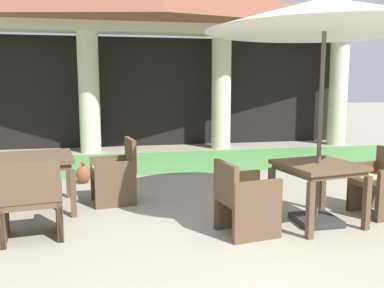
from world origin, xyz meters
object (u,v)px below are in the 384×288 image
patio_umbrella_near_foreground (325,16)px  patio_chair_mid_left_south (31,201)px  patio_table_mid_left (32,163)px  patio_chair_mid_left_east (115,174)px  patio_table_near_foreground (318,172)px  patio_chair_near_foreground_west (244,200)px  patio_chair_near_foreground_east (380,184)px  terracotta_urn (83,174)px

patio_umbrella_near_foreground → patio_chair_mid_left_south: (-3.30, 0.16, -2.02)m
patio_table_mid_left → patio_chair_mid_left_east: bearing=8.4°
patio_table_near_foreground → patio_chair_near_foreground_west: bearing=-170.4°
patio_chair_near_foreground_west → patio_chair_near_foreground_east: 1.99m
patio_chair_near_foreground_east → patio_table_mid_left: 4.57m
patio_umbrella_near_foreground → patio_chair_mid_left_east: 3.43m
patio_chair_near_foreground_west → patio_table_near_foreground: bearing=90.0°
patio_chair_near_foreground_west → patio_table_mid_left: bearing=-129.3°
patio_chair_near_foreground_east → patio_table_mid_left: (-4.44, 1.08, 0.24)m
patio_chair_near_foreground_east → patio_chair_mid_left_east: size_ratio=0.94×
terracotta_urn → patio_chair_mid_left_east: bearing=-67.8°
patio_umbrella_near_foreground → patio_chair_mid_left_south: bearing=177.2°
patio_chair_mid_left_east → terracotta_urn: 1.40m
patio_table_mid_left → terracotta_urn: 1.61m
patio_chair_mid_left_south → patio_chair_mid_left_east: patio_chair_mid_left_east is taller
patio_umbrella_near_foreground → patio_chair_mid_left_east: size_ratio=3.01×
patio_table_mid_left → patio_chair_near_foreground_east: bearing=-13.7°
patio_table_near_foreground → patio_chair_near_foreground_east: 1.02m
patio_chair_near_foreground_west → patio_chair_mid_left_south: bearing=-107.6°
patio_chair_near_foreground_east → patio_table_mid_left: size_ratio=0.73×
terracotta_urn → patio_table_near_foreground: bearing=-42.8°
patio_chair_near_foreground_east → patio_chair_mid_left_south: bearing=80.5°
patio_chair_near_foreground_east → patio_chair_mid_left_east: patio_chair_mid_left_east is taller
patio_chair_near_foreground_west → patio_chair_near_foreground_east: bearing=90.0°
patio_table_mid_left → patio_table_near_foreground: bearing=-19.8°
patio_chair_mid_left_east → terracotta_urn: size_ratio=2.39×
terracotta_urn → patio_chair_mid_left_south: bearing=-99.2°
patio_chair_near_foreground_east → patio_chair_mid_left_south: (-4.28, -0.01, 0.02)m
patio_table_mid_left → terracotta_urn: bearing=68.3°
patio_table_mid_left → terracotta_urn: patio_table_mid_left is taller
patio_table_near_foreground → patio_chair_near_foreground_east: (0.98, 0.17, -0.24)m
patio_table_mid_left → patio_chair_mid_left_east: size_ratio=1.29×
patio_umbrella_near_foreground → patio_chair_mid_left_south: patio_umbrella_near_foreground is taller
patio_umbrella_near_foreground → patio_chair_near_foreground_east: patio_umbrella_near_foreground is taller
patio_table_near_foreground → patio_table_mid_left: size_ratio=0.84×
patio_chair_near_foreground_west → patio_chair_mid_left_east: (-1.39, 1.57, 0.01)m
patio_table_near_foreground → patio_umbrella_near_foreground: size_ratio=0.36×
patio_umbrella_near_foreground → patio_chair_near_foreground_west: (-0.98, -0.17, -2.05)m
patio_chair_mid_left_east → terracotta_urn: bearing=13.9°
patio_table_near_foreground → patio_chair_near_foreground_east: size_ratio=1.15×
patio_chair_near_foreground_east → patio_table_mid_left: patio_chair_near_foreground_east is taller
patio_chair_mid_left_east → terracotta_urn: patio_chair_mid_left_east is taller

